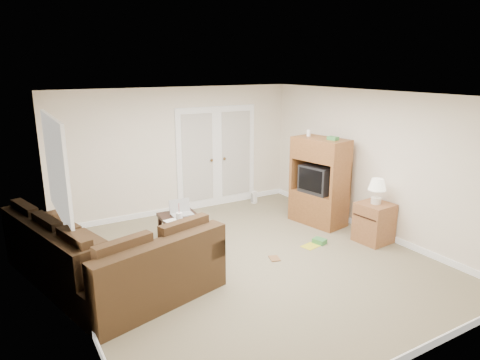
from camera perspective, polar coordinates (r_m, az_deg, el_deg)
floor at (r=6.65m, az=1.39°, el=-10.78°), size 5.50×5.50×0.00m
ceiling at (r=6.00m, az=1.55°, el=11.26°), size 5.00×5.50×0.02m
wall_left at (r=5.38m, az=-21.85°, el=-3.87°), size 0.02×5.50×2.50m
wall_right at (r=7.78m, az=17.31°, el=2.15°), size 0.02×5.50×2.50m
wall_back at (r=8.60m, az=-8.26°, el=3.85°), size 5.00×0.02×2.50m
wall_front at (r=4.26m, az=21.62°, el=-8.77°), size 5.00×0.02×2.50m
baseboards at (r=6.63m, az=1.40°, el=-10.39°), size 5.00×5.50×0.10m
french_doors at (r=8.96m, az=-3.09°, el=3.03°), size 1.80×0.05×2.13m
window_left at (r=6.27m, az=-23.25°, el=1.41°), size 0.05×1.92×1.42m
sectional_sofa at (r=6.08m, az=-17.87°, el=-10.53°), size 2.56×2.99×0.88m
coffee_table at (r=6.98m, az=-7.29°, el=-7.16°), size 0.70×1.26×0.83m
tv_armoire at (r=8.07m, az=10.52°, el=-0.13°), size 0.73×1.10×1.74m
side_cabinet at (r=7.55m, az=17.48°, el=-5.03°), size 0.56×0.56×1.10m
space_heater at (r=9.27m, az=1.89°, el=-2.32°), size 0.12×0.11×0.26m
floor_magazine at (r=7.25m, az=9.36°, el=-8.70°), size 0.32×0.27×0.01m
floor_greenbox at (r=7.37m, az=10.55°, el=-8.01°), size 0.21×0.24×0.08m
floor_book at (r=6.72m, az=4.01°, el=-10.45°), size 0.20×0.24×0.02m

